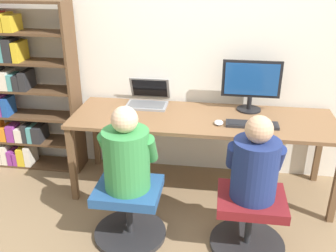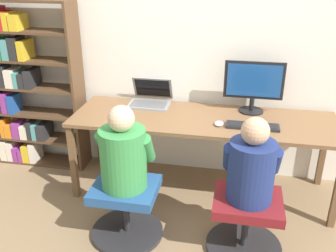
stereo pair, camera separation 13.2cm
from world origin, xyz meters
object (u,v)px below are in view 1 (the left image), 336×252
Objects in this scene: desktop_monitor at (251,84)px; office_chair_right at (129,210)px; person_at_monitor at (255,164)px; person_at_laptop at (126,155)px; bookshelf at (16,89)px; keyboard at (252,124)px; laptop at (148,99)px; office_chair_left at (249,220)px.

desktop_monitor is 0.92× the size of office_chair_right.
person_at_monitor is 0.87m from person_at_laptop.
office_chair_right is 0.98m from person_at_monitor.
bookshelf is at bearing 145.08° from person_at_laptop.
keyboard is at bearing 89.15° from person_at_monitor.
desktop_monitor is 1.46m from office_chair_right.
bookshelf reaches higher than person_at_laptop.
bookshelf reaches higher than person_at_monitor.
bookshelf is at bearing 157.58° from person_at_monitor.
keyboard is 0.76× the size of office_chair_right.
laptop is at bearing 134.46° from person_at_monitor.
bookshelf reaches higher than desktop_monitor.
keyboard is 0.67× the size of person_at_laptop.
office_chair_left is (-0.01, -0.58, -0.49)m from keyboard.
laptop is 0.23× the size of bookshelf.
person_at_laptop is (-0.87, -0.92, -0.25)m from desktop_monitor.
bookshelf is (-2.17, 0.32, 0.08)m from keyboard.
person_at_laptop is at bearing -179.50° from person_at_monitor.
person_at_laptop is at bearing -133.47° from desktop_monitor.
office_chair_right is at bearing -179.21° from person_at_monitor.
office_chair_left and office_chair_right have the same top height.
keyboard is 1.05m from person_at_laptop.
person_at_monitor is at bearing -45.54° from laptop.
desktop_monitor is at bearing 90.03° from person_at_monitor.
person_at_monitor is (0.00, 0.00, 0.46)m from office_chair_left.
person_at_laptop is at bearing 90.00° from office_chair_right.
office_chair_left is at bearing -45.67° from laptop.
office_chair_right is 0.88× the size of person_at_laptop.
keyboard is at bearing 89.16° from office_chair_left.
office_chair_left is 0.99m from person_at_laptop.
desktop_monitor is 0.92× the size of office_chair_left.
desktop_monitor reaches higher than keyboard.
laptop is 0.67× the size of office_chair_right.
office_chair_right is (-0.88, -0.58, -0.49)m from keyboard.
desktop_monitor is at bearing 46.67° from office_chair_right.
office_chair_left is at bearing -90.00° from person_at_monitor.
person_at_monitor is (-0.01, -0.57, -0.04)m from keyboard.
bookshelf is (-1.29, 0.90, 0.11)m from person_at_laptop.
office_chair_right is at bearing -146.43° from keyboard.
office_chair_left is at bearing 0.22° from person_at_laptop.
office_chair_left is 2.41m from bookshelf.
keyboard is at bearing 33.36° from person_at_laptop.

